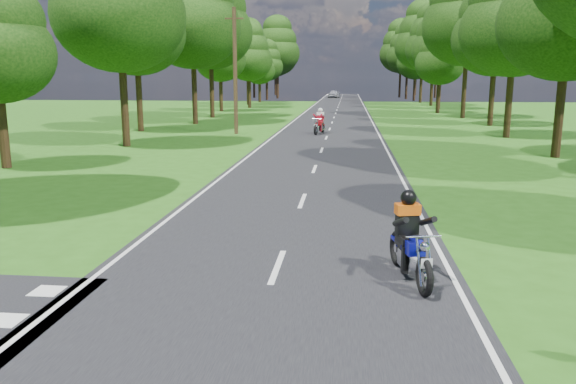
# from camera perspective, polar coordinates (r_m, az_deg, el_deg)

# --- Properties ---
(ground) EXTENTS (160.00, 160.00, 0.00)m
(ground) POSITION_cam_1_polar(r_m,az_deg,el_deg) (9.20, -2.67, -11.75)
(ground) COLOR #265613
(ground) RESTS_ON ground
(main_road) EXTENTS (7.00, 140.00, 0.02)m
(main_road) POSITION_cam_1_polar(r_m,az_deg,el_deg) (58.48, 4.85, 7.96)
(main_road) COLOR black
(main_road) RESTS_ON ground
(road_markings) EXTENTS (7.40, 140.00, 0.01)m
(road_markings) POSITION_cam_1_polar(r_m,az_deg,el_deg) (56.61, 4.67, 7.86)
(road_markings) COLOR silver
(road_markings) RESTS_ON main_road
(treeline) EXTENTS (40.00, 115.35, 14.78)m
(treeline) POSITION_cam_1_polar(r_m,az_deg,el_deg) (68.57, 6.42, 15.35)
(treeline) COLOR black
(treeline) RESTS_ON ground
(telegraph_pole) EXTENTS (1.20, 0.26, 8.00)m
(telegraph_pole) POSITION_cam_1_polar(r_m,az_deg,el_deg) (37.08, -5.39, 12.17)
(telegraph_pole) COLOR #382616
(telegraph_pole) RESTS_ON ground
(rider_near_blue) EXTENTS (1.03, 2.05, 1.63)m
(rider_near_blue) POSITION_cam_1_polar(r_m,az_deg,el_deg) (10.38, 12.35, -4.40)
(rider_near_blue) COLOR #0E109B
(rider_near_blue) RESTS_ON main_road
(rider_far_red) EXTENTS (1.09, 2.11, 1.68)m
(rider_far_red) POSITION_cam_1_polar(r_m,az_deg,el_deg) (36.92, 3.21, 7.22)
(rider_far_red) COLOR #A40C12
(rider_far_red) RESTS_ON main_road
(distant_car) EXTENTS (2.35, 4.32, 1.40)m
(distant_car) POSITION_cam_1_polar(r_m,az_deg,el_deg) (103.93, 4.70, 9.91)
(distant_car) COLOR #BABCC1
(distant_car) RESTS_ON main_road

